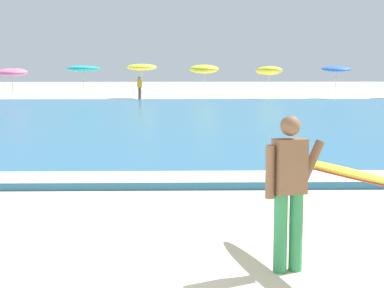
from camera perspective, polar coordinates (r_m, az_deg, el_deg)
The scene contains 10 objects.
sea at distance 24.92m, azimuth -4.75°, elevation 2.36°, with size 120.00×28.00×0.14m, color teal.
surf_foam at distance 11.67m, azimuth -8.66°, elevation -3.10°, with size 120.00×1.19×0.01m, color white.
surfer_with_board at distance 6.73m, azimuth 11.07°, elevation -3.22°, with size 1.28×2.81×1.73m.
beach_umbrella_0 at distance 41.88m, azimuth -16.69°, elevation 6.53°, with size 2.02×2.04×2.15m.
beach_umbrella_1 at distance 41.25m, azimuth -10.26°, elevation 7.04°, with size 2.27×2.29×2.31m.
beach_umbrella_2 at distance 42.35m, azimuth -4.79°, elevation 7.27°, with size 2.10×2.11×2.41m.
beach_umbrella_3 at distance 41.11m, azimuth 1.15°, elevation 7.11°, with size 1.99×1.99×2.34m.
beach_umbrella_4 at distance 42.02m, azimuth 7.32°, elevation 6.91°, with size 1.85×1.89×2.30m.
beach_umbrella_5 at distance 43.01m, azimuth 13.49°, elevation 6.91°, with size 2.01×2.03×2.30m.
beachgoer_near_row_left at distance 40.15m, azimuth -4.99°, elevation 5.38°, with size 0.32×0.20×1.58m.
Camera 1 is at (1.49, -4.95, 2.26)m, focal length 56.28 mm.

